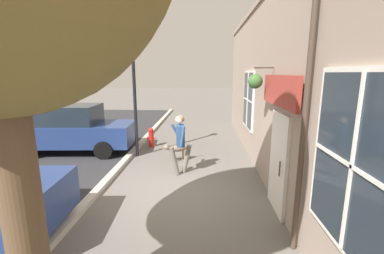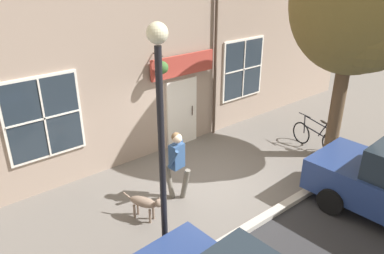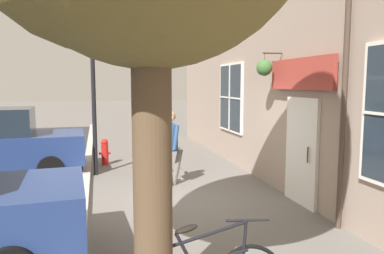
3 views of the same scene
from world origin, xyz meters
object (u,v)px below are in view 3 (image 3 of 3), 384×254
pedestrian_walking (171,141)px  dog_on_leash (154,159)px  street_lamp (93,58)px  fire_hydrant (105,151)px

pedestrian_walking → dog_on_leash: (0.23, -1.05, -0.62)m
pedestrian_walking → street_lamp: bearing=-42.6°
pedestrian_walking → dog_on_leash: bearing=-77.4°
pedestrian_walking → fire_hydrant: (1.43, -2.74, -0.66)m
dog_on_leash → fire_hydrant: fire_hydrant is taller
pedestrian_walking → dog_on_leash: size_ratio=1.76×
dog_on_leash → fire_hydrant: bearing=-54.6°
dog_on_leash → pedestrian_walking: bearing=102.6°
dog_on_leash → street_lamp: bearing=-19.0°
fire_hydrant → street_lamp: bearing=77.6°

